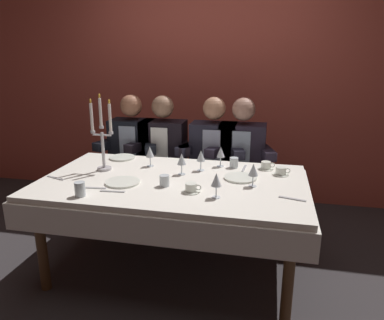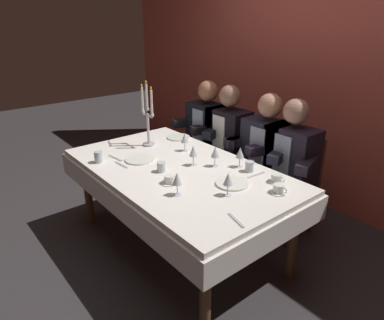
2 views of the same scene
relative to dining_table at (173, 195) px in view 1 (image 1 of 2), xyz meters
name	(u,v)px [view 1 (image 1 of 2)]	position (x,y,z in m)	size (l,w,h in m)	color
ground_plane	(174,269)	(0.00, 0.00, -0.62)	(12.00, 12.00, 0.00)	#332F31
back_wall	(211,78)	(0.00, 1.66, 0.73)	(6.00, 0.12, 2.70)	#BE4E40
dining_table	(173,195)	(0.00, 0.00, 0.00)	(1.94, 1.14, 0.74)	white
candelabra	(102,140)	(-0.58, 0.11, 0.36)	(0.19, 0.11, 0.59)	silver
dinner_plate_0	(122,157)	(-0.57, 0.44, 0.13)	(0.22, 0.22, 0.01)	white
dinner_plate_1	(123,182)	(-0.32, -0.15, 0.13)	(0.24, 0.24, 0.01)	white
dinner_plate_2	(240,178)	(0.48, 0.12, 0.13)	(0.24, 0.24, 0.01)	white
wine_glass_0	(150,152)	(-0.26, 0.28, 0.23)	(0.07, 0.07, 0.16)	silver
wine_glass_1	(182,160)	(0.04, 0.13, 0.24)	(0.07, 0.07, 0.16)	silver
wine_glass_2	(253,170)	(0.57, -0.02, 0.24)	(0.07, 0.07, 0.16)	silver
wine_glass_3	(216,180)	(0.36, -0.27, 0.24)	(0.07, 0.07, 0.16)	silver
wine_glass_4	(221,153)	(0.29, 0.39, 0.23)	(0.07, 0.07, 0.16)	silver
wine_glass_5	(201,156)	(0.16, 0.25, 0.24)	(0.07, 0.07, 0.16)	silver
water_tumbler_0	(234,163)	(0.40, 0.38, 0.16)	(0.07, 0.07, 0.08)	silver
water_tumbler_1	(164,181)	(-0.02, -0.14, 0.16)	(0.07, 0.07, 0.08)	silver
water_tumbler_2	(80,189)	(-0.49, -0.43, 0.17)	(0.07, 0.07, 0.09)	silver
coffee_cup_0	(191,188)	(0.18, -0.21, 0.15)	(0.13, 0.12, 0.06)	white
coffee_cup_1	(266,166)	(0.65, 0.39, 0.15)	(0.13, 0.12, 0.06)	white
coffee_cup_2	(281,171)	(0.77, 0.27, 0.15)	(0.13, 0.12, 0.06)	white
fork_0	(244,168)	(0.49, 0.37, 0.12)	(0.17, 0.02, 0.01)	#B7B7BC
knife_1	(92,188)	(-0.49, -0.29, 0.12)	(0.19, 0.02, 0.01)	#B7B7BC
fork_2	(113,191)	(-0.32, -0.32, 0.12)	(0.17, 0.02, 0.01)	#B7B7BC
spoon_3	(292,199)	(0.83, -0.20, 0.12)	(0.17, 0.02, 0.01)	#B7B7BC
fork_4	(56,178)	(-0.85, -0.16, 0.12)	(0.17, 0.02, 0.01)	#B7B7BC
seated_diner_0	(133,146)	(-0.64, 0.89, 0.11)	(0.63, 0.48, 1.24)	brown
seated_diner_1	(164,148)	(-0.33, 0.89, 0.11)	(0.63, 0.48, 1.24)	brown
seated_diner_2	(214,151)	(0.16, 0.89, 0.11)	(0.63, 0.48, 1.24)	brown
seated_diner_3	(242,152)	(0.43, 0.89, 0.11)	(0.63, 0.48, 1.24)	brown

